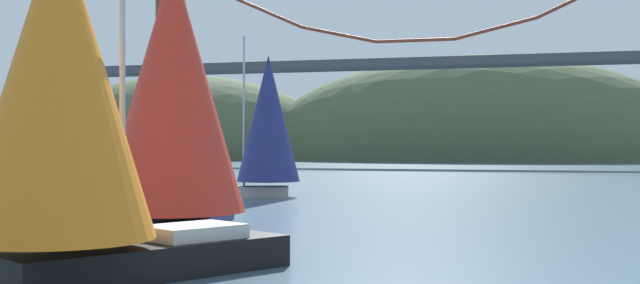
{
  "coord_description": "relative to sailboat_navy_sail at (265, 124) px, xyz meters",
  "views": [
    {
      "loc": [
        17.12,
        -17.92,
        3.26
      ],
      "look_at": [
        0.0,
        44.04,
        3.34
      ],
      "focal_mm": 44.57,
      "sensor_mm": 36.0,
      "label": 1
    }
  ],
  "objects": [
    {
      "name": "sailboat_scarlet_sail",
      "position": [
        3.73,
        -20.1,
        0.54
      ],
      "size": [
        5.93,
        9.82,
        10.09
      ],
      "color": "#191E4C",
      "rests_on": "ground_plane"
    },
    {
      "name": "suspension_bridge",
      "position": [
        -1.23,
        67.76,
        11.09
      ],
      "size": [
        114.59,
        6.0,
        33.38
      ],
      "color": "brown",
      "rests_on": "ground_plane"
    },
    {
      "name": "sailboat_navy_sail",
      "position": [
        0.0,
        0.0,
        0.0
      ],
      "size": [
        7.89,
        4.9,
        9.72
      ],
      "color": "#B7B2A8",
      "rests_on": "ground_plane"
    },
    {
      "name": "headland_left",
      "position": [
        -56.23,
        107.76,
        -4.42
      ],
      "size": [
        69.11,
        44.0,
        34.9
      ],
      "primitive_type": "ellipsoid",
      "color": "#4C5B3D",
      "rests_on": "ground_plane"
    },
    {
      "name": "headland_center",
      "position": [
        3.77,
        107.76,
        -4.42
      ],
      "size": [
        86.43,
        44.0,
        39.9
      ],
      "primitive_type": "ellipsoid",
      "color": "#4C5B3D",
      "rests_on": "ground_plane"
    },
    {
      "name": "sailboat_orange_sail",
      "position": [
        5.68,
        -29.45,
        -0.11
      ],
      "size": [
        6.91,
        8.62,
        9.42
      ],
      "color": "black",
      "rests_on": "ground_plane"
    }
  ]
}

